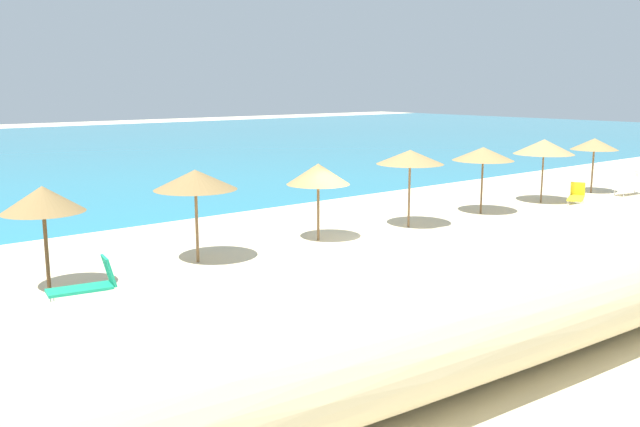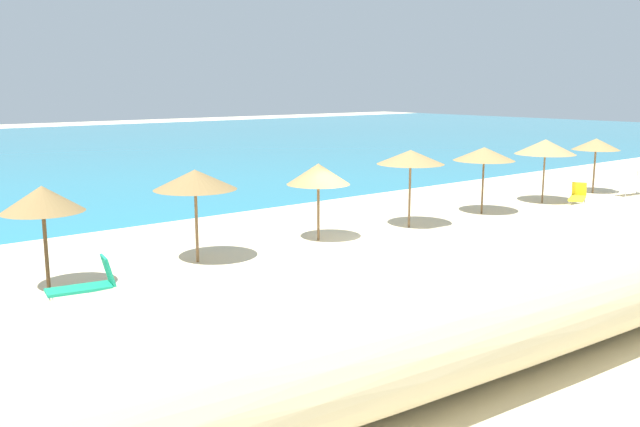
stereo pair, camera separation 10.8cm
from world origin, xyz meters
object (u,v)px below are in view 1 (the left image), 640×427
(lounge_chair_0, at_px, (88,284))
(lounge_chair_1, at_px, (633,186))
(beach_umbrella_4, at_px, (318,174))
(beach_umbrella_6, at_px, (483,154))
(beach_umbrella_2, at_px, (43,199))
(lounge_chair_2, at_px, (576,196))
(beach_umbrella_5, at_px, (410,157))
(beach_umbrella_3, at_px, (195,180))
(beach_umbrella_8, at_px, (594,144))
(beach_umbrella_7, at_px, (544,147))

(lounge_chair_0, distance_m, lounge_chair_1, 25.73)
(beach_umbrella_4, height_order, beach_umbrella_6, beach_umbrella_6)
(beach_umbrella_2, xyz_separation_m, lounge_chair_2, (21.47, -1.73, -1.91))
(beach_umbrella_4, height_order, lounge_chair_1, beach_umbrella_4)
(beach_umbrella_2, distance_m, beach_umbrella_5, 12.67)
(beach_umbrella_3, bearing_deg, beach_umbrella_2, -177.29)
(beach_umbrella_2, height_order, lounge_chair_0, beach_umbrella_2)
(beach_umbrella_2, bearing_deg, lounge_chair_2, -4.60)
(beach_umbrella_2, xyz_separation_m, lounge_chair_0, (0.48, -1.35, -1.91))
(beach_umbrella_5, distance_m, beach_umbrella_6, 4.21)
(beach_umbrella_5, height_order, lounge_chair_2, beach_umbrella_5)
(beach_umbrella_4, height_order, beach_umbrella_8, beach_umbrella_8)
(beach_umbrella_7, xyz_separation_m, lounge_chair_0, (-20.51, -1.00, -2.02))
(beach_umbrella_3, bearing_deg, lounge_chair_1, -5.40)
(beach_umbrella_6, distance_m, lounge_chair_0, 16.55)
(beach_umbrella_3, distance_m, beach_umbrella_6, 12.58)
(beach_umbrella_5, relative_size, lounge_chair_0, 1.71)
(lounge_chair_0, bearing_deg, lounge_chair_1, -81.02)
(beach_umbrella_8, height_order, lounge_chair_1, beach_umbrella_8)
(beach_umbrella_7, distance_m, lounge_chair_2, 2.49)
(beach_umbrella_4, distance_m, lounge_chair_1, 17.62)
(beach_umbrella_7, relative_size, beach_umbrella_8, 1.07)
(beach_umbrella_2, xyz_separation_m, beach_umbrella_8, (25.26, -0.31, -0.01))
(lounge_chair_1, relative_size, lounge_chair_2, 1.04)
(beach_umbrella_4, height_order, lounge_chair_2, beach_umbrella_4)
(beach_umbrella_3, distance_m, beach_umbrella_5, 8.38)
(beach_umbrella_3, relative_size, beach_umbrella_7, 0.98)
(beach_umbrella_2, bearing_deg, beach_umbrella_8, -0.71)
(beach_umbrella_3, xyz_separation_m, lounge_chair_1, (21.90, -2.07, -1.98))
(beach_umbrella_4, xyz_separation_m, beach_umbrella_8, (16.47, -0.47, 0.11))
(beach_umbrella_7, relative_size, lounge_chair_2, 1.63)
(beach_umbrella_3, relative_size, beach_umbrella_5, 0.97)
(beach_umbrella_3, relative_size, lounge_chair_1, 1.53)
(lounge_chair_0, xyz_separation_m, lounge_chair_1, (25.72, -0.51, 0.00))
(beach_umbrella_6, distance_m, beach_umbrella_8, 8.39)
(beach_umbrella_4, xyz_separation_m, beach_umbrella_6, (8.08, -0.43, 0.18))
(beach_umbrella_6, bearing_deg, beach_umbrella_7, -1.15)
(lounge_chair_2, bearing_deg, lounge_chair_0, 63.90)
(beach_umbrella_4, xyz_separation_m, beach_umbrella_5, (3.87, -0.43, 0.33))
(beach_umbrella_7, bearing_deg, lounge_chair_1, -16.19)
(beach_umbrella_5, xyz_separation_m, lounge_chair_0, (-12.19, -1.08, -2.11))
(beach_umbrella_3, distance_m, lounge_chair_0, 4.58)
(beach_umbrella_3, xyz_separation_m, beach_umbrella_4, (4.49, -0.05, -0.20))
(beach_umbrella_4, relative_size, lounge_chair_0, 1.56)
(beach_umbrella_2, xyz_separation_m, beach_umbrella_5, (12.67, -0.28, 0.21))
(beach_umbrella_3, distance_m, beach_umbrella_8, 20.96)
(beach_umbrella_4, relative_size, beach_umbrella_6, 0.96)
(beach_umbrella_5, height_order, lounge_chair_1, beach_umbrella_5)
(lounge_chair_0, relative_size, lounge_chair_1, 0.93)
(beach_umbrella_8, distance_m, lounge_chair_0, 24.88)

